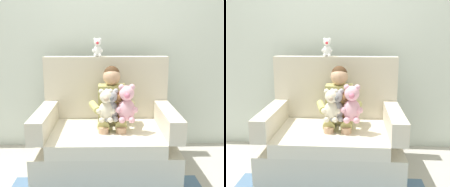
% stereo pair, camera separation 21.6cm
% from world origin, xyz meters
% --- Properties ---
extents(ground_plane, '(8.00, 8.00, 0.00)m').
position_xyz_m(ground_plane, '(0.00, 0.00, 0.00)').
color(ground_plane, '#ADA89E').
extents(back_wall, '(6.00, 0.10, 2.60)m').
position_xyz_m(back_wall, '(0.00, 0.68, 1.30)').
color(back_wall, silver).
rests_on(back_wall, ground).
extents(armchair, '(1.28, 0.88, 1.08)m').
position_xyz_m(armchair, '(0.00, 0.06, 0.33)').
color(armchair, beige).
rests_on(armchair, ground).
extents(seated_child, '(0.45, 0.39, 0.82)m').
position_xyz_m(seated_child, '(0.05, 0.07, 0.64)').
color(seated_child, tan).
rests_on(seated_child, armchair).
extents(plush_brown, '(0.16, 0.13, 0.27)m').
position_xyz_m(plush_brown, '(0.12, -0.07, 0.66)').
color(plush_brown, brown).
rests_on(plush_brown, armchair).
extents(plush_cream, '(0.18, 0.14, 0.30)m').
position_xyz_m(plush_cream, '(-0.00, -0.11, 0.68)').
color(plush_cream, silver).
rests_on(plush_cream, armchair).
extents(plush_pink, '(0.20, 0.17, 0.34)m').
position_xyz_m(plush_pink, '(0.18, -0.12, 0.70)').
color(plush_pink, '#EAA8BC').
rests_on(plush_pink, armchair).
extents(plush_grey, '(0.18, 0.14, 0.30)m').
position_xyz_m(plush_grey, '(0.05, -0.09, 0.68)').
color(plush_grey, '#9E9EA3').
rests_on(plush_grey, armchair).
extents(plush_white_on_backrest, '(0.11, 0.09, 0.19)m').
position_xyz_m(plush_white_on_backrest, '(-0.09, 0.37, 1.17)').
color(plush_white_on_backrest, white).
rests_on(plush_white_on_backrest, armchair).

